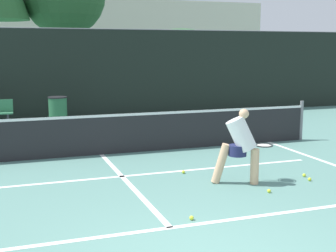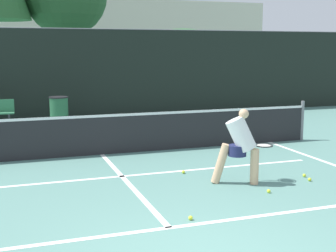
# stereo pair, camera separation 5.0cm
# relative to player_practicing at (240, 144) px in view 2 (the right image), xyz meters

# --- Properties ---
(court_baseline_near) EXTENTS (11.00, 0.10, 0.01)m
(court_baseline_near) POSITION_rel_player_practicing_xyz_m (-1.93, -1.63, -0.74)
(court_baseline_near) COLOR white
(court_baseline_near) RESTS_ON ground
(court_service_line) EXTENTS (8.25, 0.10, 0.01)m
(court_service_line) POSITION_rel_player_practicing_xyz_m (-1.93, 1.18, -0.74)
(court_service_line) COLOR white
(court_service_line) RESTS_ON ground
(court_center_mark) EXTENTS (0.10, 4.82, 0.01)m
(court_center_mark) POSITION_rel_player_practicing_xyz_m (-1.93, 0.78, -0.74)
(court_center_mark) COLOR white
(court_center_mark) RESTS_ON ground
(court_sideline_right) EXTENTS (0.10, 5.82, 0.01)m
(court_sideline_right) POSITION_rel_player_practicing_xyz_m (2.58, 0.78, -0.74)
(court_sideline_right) COLOR white
(court_sideline_right) RESTS_ON ground
(net) EXTENTS (11.09, 0.09, 1.07)m
(net) POSITION_rel_player_practicing_xyz_m (-1.93, 3.19, -0.23)
(net) COLOR slate
(net) RESTS_ON ground
(fence_back) EXTENTS (24.00, 0.06, 3.17)m
(fence_back) POSITION_rel_player_practicing_xyz_m (-1.93, 9.32, 0.84)
(fence_back) COLOR black
(fence_back) RESTS_ON ground
(player_practicing) EXTENTS (1.26, 0.51, 1.40)m
(player_practicing) POSITION_rel_player_practicing_xyz_m (0.00, 0.00, 0.00)
(player_practicing) COLOR #DBAD84
(player_practicing) RESTS_ON ground
(tennis_ball_scattered_0) EXTENTS (0.07, 0.07, 0.07)m
(tennis_ball_scattered_0) POSITION_rel_player_practicing_xyz_m (1.75, 2.57, -0.71)
(tennis_ball_scattered_0) COLOR #D1E033
(tennis_ball_scattered_0) RESTS_ON ground
(tennis_ball_scattered_1) EXTENTS (0.07, 0.07, 0.07)m
(tennis_ball_scattered_1) POSITION_rel_player_practicing_xyz_m (1.33, -0.30, -0.71)
(tennis_ball_scattered_1) COLOR #D1E033
(tennis_ball_scattered_1) RESTS_ON ground
(tennis_ball_scattered_3) EXTENTS (0.07, 0.07, 0.07)m
(tennis_ball_scattered_3) POSITION_rel_player_practicing_xyz_m (-0.72, 0.98, -0.71)
(tennis_ball_scattered_3) COLOR #D1E033
(tennis_ball_scattered_3) RESTS_ON ground
(tennis_ball_scattered_4) EXTENTS (0.07, 0.07, 0.07)m
(tennis_ball_scattered_4) POSITION_rel_player_practicing_xyz_m (1.41, -0.02, -0.71)
(tennis_ball_scattered_4) COLOR #D1E033
(tennis_ball_scattered_4) RESTS_ON ground
(tennis_ball_scattered_5) EXTENTS (0.07, 0.07, 0.07)m
(tennis_ball_scattered_5) POSITION_rel_player_practicing_xyz_m (0.22, -0.68, -0.71)
(tennis_ball_scattered_5) COLOR #D1E033
(tennis_ball_scattered_5) RESTS_ON ground
(tennis_ball_scattered_6) EXTENTS (0.07, 0.07, 0.07)m
(tennis_ball_scattered_6) POSITION_rel_player_practicing_xyz_m (-1.54, -1.45, -0.71)
(tennis_ball_scattered_6) COLOR #D1E033
(tennis_ball_scattered_6) RESTS_ON ground
(trash_bin) EXTENTS (0.62, 0.62, 0.92)m
(trash_bin) POSITION_rel_player_practicing_xyz_m (-2.40, 8.01, -0.28)
(trash_bin) COLOR #28603D
(trash_bin) RESTS_ON ground
(parked_car) EXTENTS (1.61, 4.13, 1.49)m
(parked_car) POSITION_rel_player_practicing_xyz_m (2.28, 13.58, -0.12)
(parked_car) COLOR silver
(parked_car) RESTS_ON ground
(tree_east) EXTENTS (2.95, 2.95, 3.48)m
(tree_east) POSITION_rel_player_practicing_xyz_m (4.76, 15.49, 2.25)
(tree_east) COLOR brown
(tree_east) RESTS_ON ground
(building_far) EXTENTS (36.00, 2.40, 6.11)m
(building_far) POSITION_rel_player_practicing_xyz_m (-1.93, 28.12, 2.31)
(building_far) COLOR beige
(building_far) RESTS_ON ground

